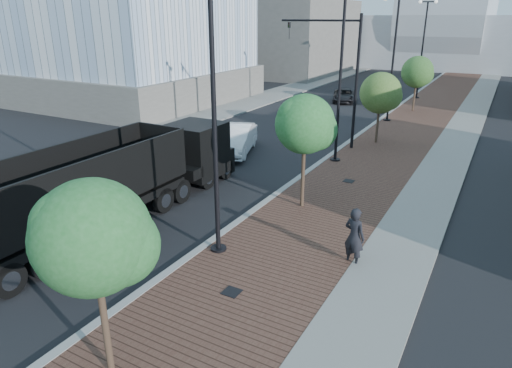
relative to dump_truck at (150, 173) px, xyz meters
The scene contains 23 objects.
sidewalk 28.86m from the dump_truck, 74.07° to the left, with size 7.00×140.00×0.12m, color #4C2D23.
concrete_strip 29.72m from the dump_truck, 69.05° to the left, with size 2.40×140.00×0.13m, color slate.
curb 28.10m from the dump_truck, 80.95° to the left, with size 0.30×140.00×0.14m, color gray.
west_sidewalk 29.05m from the dump_truck, 107.21° to the left, with size 4.00×140.00×0.12m, color slate.
dump_truck is the anchor object (origin of this frame).
white_sedan 8.63m from the dump_truck, 96.14° to the left, with size 1.80×5.17×1.70m, color white.
dark_car_mid 28.68m from the dump_truck, 91.81° to the left, with size 1.99×4.33×1.20m, color black.
dark_car_far 29.75m from the dump_truck, 85.77° to the left, with size 1.79×4.39×1.27m, color black.
pedestrian 9.42m from the dump_truck, ahead, with size 0.75×0.49×2.04m, color black.
streetlight_1 6.14m from the dump_truck, 24.92° to the right, with size 1.44×0.56×9.21m.
streetlight_2 11.45m from the dump_truck, 62.72° to the left, with size 1.72×0.56×9.28m.
streetlight_3 22.46m from the dump_truck, 77.29° to the left, with size 1.44×0.56×9.21m.
streetlight_4 34.26m from the dump_truck, 81.54° to the left, with size 1.72×0.56×9.28m.
traffic_mast 13.84m from the dump_truck, 72.08° to the left, with size 5.09×0.20×8.00m.
tree_0 10.45m from the dump_truck, 53.71° to the right, with size 2.51×2.48×4.80m.
tree_1 7.03m from the dump_truck, 24.39° to the left, with size 2.48×2.45×4.95m.
tree_2 16.05m from the dump_truck, 67.66° to the left, with size 2.59×2.58×4.60m.
tree_3 27.50m from the dump_truck, 77.23° to the left, with size 2.65×2.65×4.75m.
tower_podium 27.80m from the dump_truck, 134.80° to the left, with size 19.00×19.00×3.00m, color #5F5B55.
convention_center 72.91m from the dump_truck, 88.10° to the left, with size 50.00×30.00×50.00m.
commercial_block_nw 50.33m from the dump_truck, 108.09° to the left, with size 14.00×20.00×10.00m, color #5F5B56.
utility_cover_1 8.15m from the dump_truck, 32.12° to the right, with size 0.50×0.50×0.02m, color black.
utility_cover_2 9.66m from the dump_truck, 44.62° to the left, with size 0.50×0.50×0.02m, color black.
Camera 1 is at (8.56, -1.58, 7.82)m, focal length 31.48 mm.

